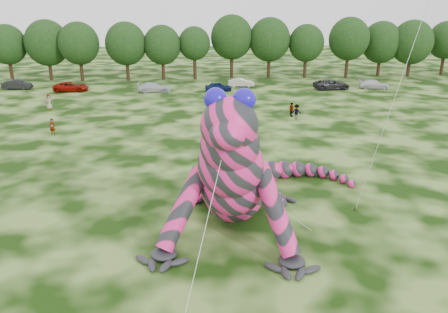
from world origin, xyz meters
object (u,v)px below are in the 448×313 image
car_2 (71,87)px  spectator_5 (214,150)px  inflatable_gecko (236,147)px  spectator_2 (296,112)px  tree_7 (126,51)px  tree_9 (195,53)px  spectator_0 (52,127)px  car_5 (241,83)px  tree_15 (411,48)px  tree_8 (163,53)px  car_6 (332,84)px  tree_12 (306,51)px  car_3 (154,87)px  tree_4 (8,52)px  car_4 (218,87)px  tree_5 (48,50)px  tree_13 (348,48)px  car_7 (374,84)px  tree_10 (232,47)px  spectator_3 (292,110)px  tree_6 (80,52)px  tree_14 (381,49)px  car_1 (17,85)px  spectator_4 (49,102)px

car_2 → spectator_5: (19.38, -30.86, 0.10)m
inflatable_gecko → spectator_2: (8.84, 22.46, -3.37)m
tree_7 → tree_9: (11.15, 0.54, -0.40)m
spectator_2 → spectator_0: spectator_2 is taller
tree_9 → car_5: tree_9 is taller
spectator_0 → spectator_2: bearing=18.8°
car_2 → tree_15: bearing=-80.7°
tree_8 → spectator_0: size_ratio=5.50×
tree_8 → car_6: (25.57, -10.54, -3.72)m
tree_12 → car_3: size_ratio=1.88×
tree_4 → tree_9: 30.74m
tree_9 → car_4: 12.25m
car_4 → spectator_2: (7.67, -17.05, 0.17)m
tree_5 → car_3: size_ratio=2.05×
tree_13 → car_6: bearing=-118.4°
spectator_5 → car_2: bearing=-117.2°
car_3 → car_4: (9.30, 0.09, -0.03)m
inflatable_gecko → car_2: (-20.25, 40.73, -3.51)m
tree_12 → car_7: 14.16m
tree_10 → spectator_3: size_ratio=6.52×
tree_4 → car_7: size_ratio=2.01×
car_5 → tree_6: bearing=76.0°
tree_15 → car_7: tree_15 is taller
tree_14 → spectator_2: bearing=-125.8°
inflatable_gecko → car_1: bearing=133.5°
car_5 → spectator_2: bearing=-167.4°
spectator_0 → car_7: bearing=36.8°
tree_14 → spectator_0: 57.69m
car_3 → spectator_4: spectator_4 is taller
tree_8 → tree_15: 42.70m
tree_12 → spectator_4: (-36.59, -21.92, -3.56)m
car_7 → car_3: bearing=101.6°
tree_12 → spectator_4: size_ratio=4.87×
tree_4 → tree_15: bearing=-0.8°
tree_15 → tree_4: bearing=179.2°
car_7 → spectator_3: 22.89m
car_6 → spectator_5: bearing=142.1°
tree_8 → tree_9: bearing=3.9°
car_7 → spectator_4: spectator_4 is taller
tree_7 → car_7: bearing=-15.0°
tree_8 → car_2: tree_8 is taller
car_1 → car_3: (20.63, -3.63, -0.01)m
tree_6 → spectator_3: size_ratio=5.89×
tree_13 → car_1: bearing=-172.0°
tree_4 → tree_12: tree_4 is taller
tree_15 → car_5: size_ratio=2.43×
tree_15 → spectator_0: tree_15 is taller
tree_6 → spectator_2: 40.68m
spectator_3 → car_3: bearing=27.9°
car_4 → car_1: bearing=77.2°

